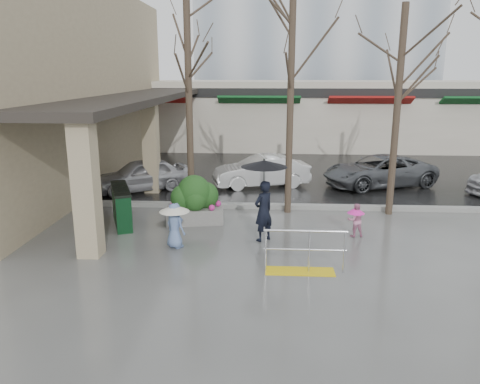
# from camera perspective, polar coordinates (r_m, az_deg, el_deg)

# --- Properties ---
(ground) EXTENTS (120.00, 120.00, 0.00)m
(ground) POSITION_cam_1_polar(r_m,az_deg,el_deg) (12.19, 0.78, -7.24)
(ground) COLOR #51514F
(ground) RESTS_ON ground
(street_asphalt) EXTENTS (120.00, 36.00, 0.01)m
(street_asphalt) POSITION_cam_1_polar(r_m,az_deg,el_deg) (33.63, 2.54, 6.69)
(street_asphalt) COLOR black
(street_asphalt) RESTS_ON ground
(curb) EXTENTS (120.00, 0.30, 0.15)m
(curb) POSITION_cam_1_polar(r_m,az_deg,el_deg) (15.95, 1.45, -1.70)
(curb) COLOR gray
(curb) RESTS_ON ground
(near_building) EXTENTS (6.00, 18.00, 8.00)m
(near_building) POSITION_cam_1_polar(r_m,az_deg,el_deg) (21.54, -23.31, 11.93)
(near_building) COLOR tan
(near_building) RESTS_ON ground
(canopy_slab) EXTENTS (2.80, 18.00, 0.25)m
(canopy_slab) POSITION_cam_1_polar(r_m,az_deg,el_deg) (20.06, -12.19, 11.58)
(canopy_slab) COLOR #2D2823
(canopy_slab) RESTS_ON pillar_front
(pillar_front) EXTENTS (0.55, 0.55, 3.50)m
(pillar_front) POSITION_cam_1_polar(r_m,az_deg,el_deg) (12.00, -18.25, 0.44)
(pillar_front) COLOR tan
(pillar_front) RESTS_ON ground
(pillar_back) EXTENTS (0.55, 0.55, 3.50)m
(pillar_back) POSITION_cam_1_polar(r_m,az_deg,el_deg) (18.08, -10.79, 5.40)
(pillar_back) COLOR tan
(pillar_back) RESTS_ON ground
(storefront_row) EXTENTS (34.00, 6.74, 4.00)m
(storefront_row) POSITION_cam_1_polar(r_m,az_deg,el_deg) (29.43, 6.41, 9.45)
(storefront_row) COLOR beige
(storefront_row) RESTS_ON ground
(handrail) EXTENTS (1.90, 0.50, 1.03)m
(handrail) POSITION_cam_1_polar(r_m,az_deg,el_deg) (10.96, 7.68, -7.81)
(handrail) COLOR yellow
(handrail) RESTS_ON ground
(tree_west) EXTENTS (3.20, 3.20, 6.80)m
(tree_west) POSITION_cam_1_polar(r_m,az_deg,el_deg) (15.14, -6.39, 16.53)
(tree_west) COLOR #382B21
(tree_west) RESTS_ON ground
(tree_midwest) EXTENTS (3.20, 3.20, 7.00)m
(tree_midwest) POSITION_cam_1_polar(r_m,az_deg,el_deg) (14.96, 6.34, 17.14)
(tree_midwest) COLOR #382B21
(tree_midwest) RESTS_ON ground
(tree_mideast) EXTENTS (3.20, 3.20, 6.50)m
(tree_mideast) POSITION_cam_1_polar(r_m,az_deg,el_deg) (15.45, 19.05, 14.99)
(tree_mideast) COLOR #382B21
(tree_mideast) RESTS_ON ground
(woman) EXTENTS (1.25, 1.25, 2.29)m
(woman) POSITION_cam_1_polar(r_m,az_deg,el_deg) (12.57, 2.92, -0.00)
(woman) COLOR black
(woman) RESTS_ON ground
(child_pink) EXTENTS (0.51, 0.49, 0.96)m
(child_pink) POSITION_cam_1_polar(r_m,az_deg,el_deg) (13.49, 13.91, -3.09)
(child_pink) COLOR pink
(child_pink) RESTS_ON ground
(child_blue) EXTENTS (0.80, 0.80, 1.21)m
(child_blue) POSITION_cam_1_polar(r_m,az_deg,el_deg) (12.34, -7.96, -3.45)
(child_blue) COLOR #6580B5
(child_blue) RESTS_ON ground
(planter) EXTENTS (1.83, 1.14, 1.49)m
(planter) POSITION_cam_1_polar(r_m,az_deg,el_deg) (14.33, -5.55, -0.98)
(planter) COLOR gray
(planter) RESTS_ON ground
(news_boxes) EXTENTS (1.19, 2.07, 1.14)m
(news_boxes) POSITION_cam_1_polar(r_m,az_deg,el_deg) (14.62, -14.26, -1.62)
(news_boxes) COLOR #0B3318
(news_boxes) RESTS_ON ground
(car_a) EXTENTS (3.93, 3.20, 1.26)m
(car_a) POSITION_cam_1_polar(r_m,az_deg,el_deg) (18.56, -11.98, 2.05)
(car_a) COLOR #B3B3B8
(car_a) RESTS_ON ground
(car_b) EXTENTS (4.04, 2.29, 1.26)m
(car_b) POSITION_cam_1_polar(r_m,az_deg,el_deg) (18.88, 2.61, 2.55)
(car_b) COLOR white
(car_b) RESTS_ON ground
(car_c) EXTENTS (4.97, 3.47, 1.26)m
(car_c) POSITION_cam_1_polar(r_m,az_deg,el_deg) (19.73, 16.59, 2.48)
(car_c) COLOR #56595E
(car_c) RESTS_ON ground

